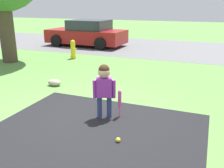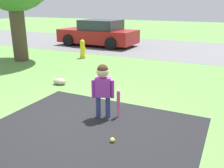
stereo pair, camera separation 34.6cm
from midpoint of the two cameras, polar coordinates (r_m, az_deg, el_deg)
ground_plane at (r=5.05m, az=-4.83°, el=-7.31°), size 60.00×60.00×0.00m
street_strip at (r=13.04m, az=15.26°, el=7.77°), size 40.00×6.00×0.01m
child at (r=4.72m, az=-0.03°, el=0.06°), size 0.41×0.26×1.07m
baseball_bat at (r=4.86m, az=3.51°, el=-3.64°), size 0.07×0.07×0.56m
sports_ball at (r=4.13m, az=2.56°, el=-12.71°), size 0.08×0.08×0.08m
fire_hydrant at (r=10.41m, az=-5.79°, el=7.95°), size 0.27×0.24×0.76m
parked_car at (r=13.57m, az=-2.37°, el=11.44°), size 4.18×2.11×1.35m
edging_rock at (r=7.05m, az=-10.53°, el=0.60°), size 0.38×0.26×0.18m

